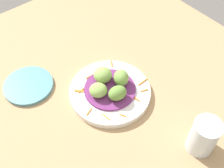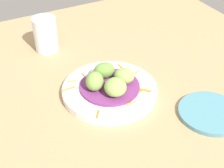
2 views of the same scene
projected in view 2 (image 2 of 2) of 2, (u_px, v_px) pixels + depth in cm
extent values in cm
cube|color=tan|center=(123.00, 97.00, 85.04)|extent=(110.00, 110.00, 2.00)
cylinder|color=white|center=(110.00, 91.00, 83.99)|extent=(24.00, 24.00, 1.95)
cylinder|color=#702D6B|center=(110.00, 86.00, 83.18)|extent=(15.14, 15.14, 0.69)
cylinder|color=orange|center=(72.00, 81.00, 85.18)|extent=(1.11, 2.39, 0.40)
cylinder|color=orange|center=(98.00, 114.00, 75.35)|extent=(2.35, 1.79, 0.40)
cylinder|color=orange|center=(84.00, 76.00, 87.12)|extent=(2.35, 0.73, 0.40)
cylinder|color=orange|center=(144.00, 90.00, 82.20)|extent=(2.94, 2.82, 0.40)
cylinder|color=orange|center=(131.00, 103.00, 78.38)|extent=(0.43, 2.59, 0.40)
cylinder|color=orange|center=(137.00, 72.00, 88.36)|extent=(1.29, 2.55, 0.40)
cylinder|color=orange|center=(121.00, 67.00, 90.43)|extent=(2.60, 0.62, 0.40)
cylinder|color=orange|center=(69.00, 89.00, 82.68)|extent=(0.53, 3.73, 0.40)
cylinder|color=orange|center=(141.00, 91.00, 81.94)|extent=(0.79, 3.13, 0.40)
cylinder|color=orange|center=(105.00, 65.00, 90.94)|extent=(1.97, 1.28, 0.40)
cylinder|color=orange|center=(144.00, 89.00, 82.42)|extent=(2.71, 2.75, 0.40)
ellipsoid|color=#759E47|center=(95.00, 81.00, 80.46)|extent=(6.66, 6.41, 4.65)
ellipsoid|color=#84A851|center=(115.00, 87.00, 78.74)|extent=(5.76, 5.77, 4.46)
ellipsoid|color=#84A851|center=(124.00, 76.00, 82.95)|extent=(6.95, 6.96, 3.76)
ellipsoid|color=olive|center=(104.00, 70.00, 84.63)|extent=(5.06, 6.03, 4.08)
cylinder|color=teal|center=(210.00, 113.00, 78.00)|extent=(14.99, 14.99, 1.08)
cylinder|color=silver|center=(45.00, 34.00, 98.48)|extent=(6.96, 6.96, 10.46)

